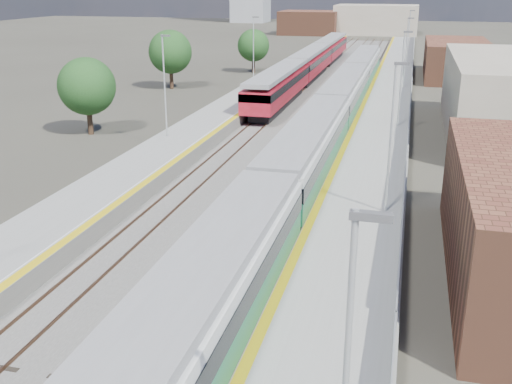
% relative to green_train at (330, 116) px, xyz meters
% --- Properties ---
extents(ground, '(320.00, 320.00, 0.00)m').
position_rel_green_train_xyz_m(ground, '(-1.50, 11.49, -2.28)').
color(ground, '#47443A').
rests_on(ground, ground).
extents(ballast_bed, '(10.50, 155.00, 0.06)m').
position_rel_green_train_xyz_m(ballast_bed, '(-3.75, 13.99, -2.25)').
color(ballast_bed, '#565451').
rests_on(ballast_bed, ground).
extents(tracks, '(8.96, 160.00, 0.17)m').
position_rel_green_train_xyz_m(tracks, '(-3.15, 15.66, -2.17)').
color(tracks, '#4C3323').
rests_on(tracks, ground).
extents(platform_right, '(4.70, 155.00, 8.52)m').
position_rel_green_train_xyz_m(platform_right, '(3.78, 13.98, -1.74)').
color(platform_right, slate).
rests_on(platform_right, ground).
extents(platform_left, '(4.30, 155.00, 8.52)m').
position_rel_green_train_xyz_m(platform_left, '(-10.55, 13.98, -1.76)').
color(platform_left, slate).
rests_on(platform_left, ground).
extents(green_train, '(2.94, 81.68, 3.23)m').
position_rel_green_train_xyz_m(green_train, '(0.00, 0.00, 0.00)').
color(green_train, black).
rests_on(green_train, ground).
extents(red_train, '(2.92, 59.25, 3.69)m').
position_rel_green_train_xyz_m(red_train, '(-7.00, 33.34, -0.09)').
color(red_train, black).
rests_on(red_train, ground).
extents(tree_a, '(4.70, 4.70, 6.36)m').
position_rel_green_train_xyz_m(tree_a, '(-19.77, -1.62, 1.73)').
color(tree_a, '#382619').
rests_on(tree_a, ground).
extents(tree_b, '(5.09, 5.09, 6.90)m').
position_rel_green_train_xyz_m(tree_b, '(-21.86, 21.58, 2.07)').
color(tree_b, '#382619').
rests_on(tree_b, ground).
extents(tree_c, '(4.44, 4.44, 6.01)m').
position_rel_green_train_xyz_m(tree_c, '(-15.80, 37.20, 1.51)').
color(tree_c, '#382619').
rests_on(tree_c, ground).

